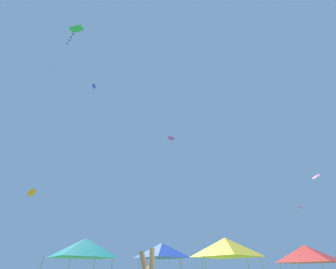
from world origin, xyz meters
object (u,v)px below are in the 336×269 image
(canopy_tent_blue, at_px, (162,250))
(canopy_tent_red, at_px, (307,254))
(kite_green_diamond, at_px, (75,29))
(kite_pink_delta, at_px, (316,176))
(kite_magenta_delta, at_px, (300,207))
(canopy_tent_teal, at_px, (84,248))
(kite_blue_box, at_px, (94,86))
(kite_purple_delta, at_px, (171,138))
(canopy_tent_yellow, at_px, (226,247))
(kite_orange_delta, at_px, (32,192))

(canopy_tent_blue, bearing_deg, canopy_tent_red, -28.35)
(kite_green_diamond, bearing_deg, kite_pink_delta, 23.37)
(kite_magenta_delta, bearing_deg, canopy_tent_teal, -160.65)
(kite_pink_delta, bearing_deg, kite_blue_box, 179.75)
(kite_purple_delta, bearing_deg, canopy_tent_teal, -124.21)
(canopy_tent_yellow, xyz_separation_m, canopy_tent_red, (4.84, 0.53, -0.33))
(canopy_tent_blue, height_order, canopy_tent_yellow, canopy_tent_blue)
(canopy_tent_blue, xyz_separation_m, kite_pink_delta, (15.95, 0.94, 6.67))
(kite_blue_box, height_order, kite_purple_delta, kite_blue_box)
(kite_green_diamond, bearing_deg, canopy_tent_blue, 48.08)
(canopy_tent_yellow, bearing_deg, kite_purple_delta, 120.02)
(canopy_tent_yellow, distance_m, kite_magenta_delta, 9.88)
(canopy_tent_blue, distance_m, kite_pink_delta, 17.32)
(kite_blue_box, xyz_separation_m, kite_pink_delta, (27.78, -0.12, -16.81))
(canopy_tent_teal, xyz_separation_m, kite_orange_delta, (-10.57, 6.73, 5.99))
(kite_magenta_delta, height_order, kite_purple_delta, kite_purple_delta)
(kite_orange_delta, distance_m, kite_blue_box, 18.06)
(canopy_tent_red, bearing_deg, kite_purple_delta, 145.46)
(kite_purple_delta, bearing_deg, kite_green_diamond, -132.40)
(canopy_tent_red, xyz_separation_m, kite_blue_box, (-21.24, 6.14, 24.11))
(canopy_tent_red, xyz_separation_m, kite_orange_delta, (-24.03, 5.38, 6.29))
(kite_green_diamond, bearing_deg, kite_orange_delta, 120.38)
(kite_purple_delta, height_order, kite_pink_delta, kite_purple_delta)
(kite_magenta_delta, distance_m, kite_pink_delta, 5.24)
(canopy_tent_teal, height_order, canopy_tent_red, canopy_tent_teal)
(kite_orange_delta, distance_m, kite_purple_delta, 16.86)
(kite_pink_delta, bearing_deg, kite_orange_delta, -178.80)
(kite_green_diamond, bearing_deg, kite_blue_box, 105.99)
(kite_magenta_delta, xyz_separation_m, kite_green_diamond, (-21.13, -9.06, 16.91))
(canopy_tent_yellow, relative_size, canopy_tent_red, 1.13)
(canopy_tent_red, distance_m, kite_purple_delta, 16.57)
(canopy_tent_blue, relative_size, kite_green_diamond, 1.18)
(kite_magenta_delta, bearing_deg, kite_blue_box, 175.93)
(kite_pink_delta, bearing_deg, canopy_tent_red, -137.35)
(kite_orange_delta, xyz_separation_m, kite_purple_delta, (15.48, 0.50, 6.64))
(kite_purple_delta, xyz_separation_m, kite_green_diamond, (-9.61, -10.52, 7.79))
(canopy_tent_blue, height_order, kite_pink_delta, kite_pink_delta)
(kite_green_diamond, xyz_separation_m, kite_pink_delta, (24.69, 10.67, -13.41))
(canopy_tent_teal, height_order, kite_green_diamond, kite_green_diamond)
(canopy_tent_teal, height_order, kite_orange_delta, kite_orange_delta)
(canopy_tent_yellow, relative_size, kite_magenta_delta, 4.13)
(kite_blue_box, bearing_deg, canopy_tent_yellow, -22.14)
(kite_green_diamond, bearing_deg, canopy_tent_red, 14.36)
(kite_orange_delta, bearing_deg, kite_pink_delta, 1.20)
(kite_pink_delta, bearing_deg, canopy_tent_blue, -176.62)
(canopy_tent_teal, xyz_separation_m, kite_purple_delta, (4.91, 7.23, 12.63))
(canopy_tent_red, bearing_deg, canopy_tent_blue, 151.65)
(canopy_tent_teal, distance_m, canopy_tent_yellow, 8.66)
(canopy_tent_yellow, xyz_separation_m, kite_orange_delta, (-19.19, 5.91, 5.95))
(kite_purple_delta, bearing_deg, canopy_tent_red, -34.54)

